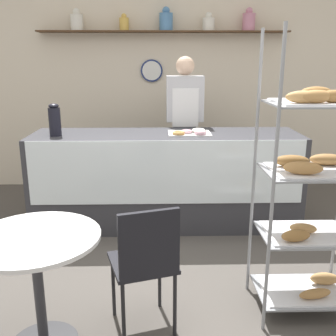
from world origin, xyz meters
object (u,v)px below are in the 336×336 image
object	(u,v)px
pastry_rack	(310,191)
person_worker	(185,127)
cafe_chair	(146,258)
coffee_carafe	(55,120)
donut_tray_counter	(193,132)
cafe_table	(36,264)

from	to	relation	value
pastry_rack	person_worker	bearing A→B (deg)	108.47
cafe_chair	coffee_carafe	size ratio (longest dim) A/B	2.77
person_worker	cafe_chair	size ratio (longest dim) A/B	1.98
person_worker	donut_tray_counter	distance (m)	0.57
person_worker	donut_tray_counter	bearing A→B (deg)	-85.27
cafe_table	coffee_carafe	xyz separation A→B (m)	(-0.30, 1.77, 0.57)
person_worker	donut_tray_counter	xyz separation A→B (m)	(0.05, -0.56, 0.04)
cafe_table	donut_tray_counter	bearing A→B (deg)	59.96
pastry_rack	cafe_table	xyz separation A→B (m)	(-1.68, -0.34, -0.31)
cafe_chair	donut_tray_counter	distance (m)	1.83
cafe_table	donut_tray_counter	size ratio (longest dim) A/B	1.78
cafe_table	cafe_chair	distance (m)	0.63
person_worker	coffee_carafe	world-z (taller)	person_worker
pastry_rack	donut_tray_counter	size ratio (longest dim) A/B	4.45
cafe_chair	pastry_rack	bearing A→B (deg)	176.18
cafe_chair	donut_tray_counter	bearing A→B (deg)	-120.70
cafe_table	cafe_chair	xyz separation A→B (m)	(0.62, 0.10, -0.02)
pastry_rack	cafe_table	bearing A→B (deg)	-168.53
cafe_chair	donut_tray_counter	xyz separation A→B (m)	(0.43, 1.72, 0.45)
cafe_table	person_worker	bearing A→B (deg)	67.14
cafe_table	coffee_carafe	size ratio (longest dim) A/B	2.39
coffee_carafe	donut_tray_counter	distance (m)	1.36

